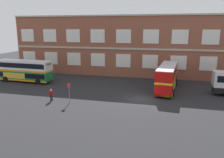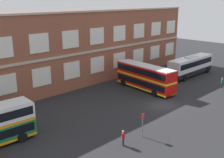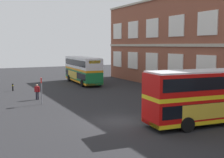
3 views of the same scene
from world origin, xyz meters
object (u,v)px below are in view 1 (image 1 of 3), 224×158
waiting_passenger (51,94)px  bus_stand_flag (69,91)px  double_decker_middle (167,77)px  double_decker_near (24,70)px

waiting_passenger → bus_stand_flag: size_ratio=0.63×
double_decker_middle → waiting_passenger: double_decker_middle is taller
waiting_passenger → bus_stand_flag: (2.83, -0.16, 0.70)m
bus_stand_flag → waiting_passenger: bearing=176.7°
waiting_passenger → double_decker_middle: bearing=32.2°
double_decker_middle → waiting_passenger: 18.64m
bus_stand_flag → double_decker_near: bearing=144.9°
double_decker_near → bus_stand_flag: 16.56m
double_decker_middle → waiting_passenger: bearing=-147.8°
double_decker_near → waiting_passenger: 14.28m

